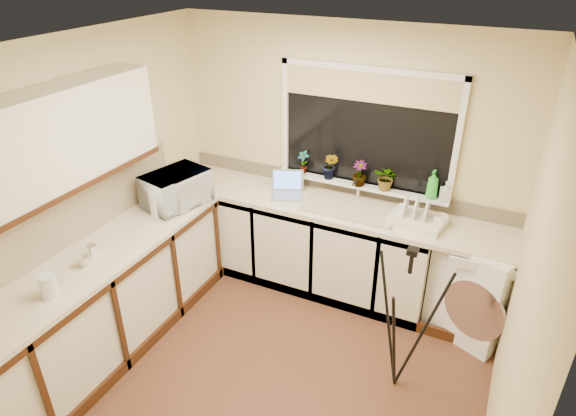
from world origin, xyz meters
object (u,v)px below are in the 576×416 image
(kettle, at_px, (160,201))
(microwave, at_px, (176,189))
(washing_machine, at_px, (479,286))
(steel_jar, at_px, (92,251))
(dish_rack, at_px, (417,220))
(soap_bottle_clear, at_px, (446,192))
(cup_back, at_px, (440,221))
(glass_jug, at_px, (48,286))
(plant_d, at_px, (387,178))
(plant_c, at_px, (359,174))
(plant_a, at_px, (303,162))
(soap_bottle_green, at_px, (433,184))
(cup_left, at_px, (83,262))
(plant_b, at_px, (330,166))
(tripod, at_px, (403,321))
(laptop, at_px, (288,188))

(kettle, height_order, microwave, microwave)
(washing_machine, height_order, steel_jar, steel_jar)
(kettle, relative_size, dish_rack, 0.53)
(microwave, distance_m, soap_bottle_clear, 2.34)
(cup_back, bearing_deg, glass_jug, -136.60)
(plant_d, bearing_deg, plant_c, -177.10)
(plant_a, distance_m, soap_bottle_clear, 1.32)
(glass_jug, xyz_separation_m, soap_bottle_green, (2.05, 2.25, 0.19))
(cup_left, bearing_deg, kettle, 90.24)
(dish_rack, bearing_deg, plant_a, 175.90)
(dish_rack, distance_m, plant_b, 0.94)
(steel_jar, xyz_separation_m, cup_back, (2.27, 1.58, 0.00))
(washing_machine, height_order, plant_b, plant_b)
(plant_d, bearing_deg, cup_left, -132.20)
(plant_b, bearing_deg, cup_back, -10.01)
(plant_d, relative_size, soap_bottle_clear, 1.31)
(cup_left, bearing_deg, tripod, 18.83)
(washing_machine, height_order, tripod, tripod)
(washing_machine, xyz_separation_m, glass_jug, (-2.58, -2.02, 0.54))
(microwave, xyz_separation_m, plant_d, (1.69, 0.79, 0.11))
(dish_rack, bearing_deg, washing_machine, 7.58)
(steel_jar, relative_size, soap_bottle_clear, 0.59)
(steel_jar, distance_m, plant_b, 2.16)
(laptop, bearing_deg, cup_back, -22.08)
(soap_bottle_green, bearing_deg, plant_b, -179.51)
(tripod, distance_m, soap_bottle_green, 1.29)
(microwave, distance_m, plant_b, 1.41)
(plant_b, bearing_deg, tripod, -48.31)
(dish_rack, height_order, plant_a, plant_a)
(tripod, xyz_separation_m, soap_bottle_green, (-0.09, 1.15, 0.56))
(microwave, height_order, plant_a, plant_a)
(steel_jar, bearing_deg, washing_machine, 30.09)
(laptop, relative_size, plant_a, 1.65)
(tripod, distance_m, plant_a, 1.83)
(microwave, bearing_deg, kettle, -174.21)
(dish_rack, height_order, plant_d, plant_d)
(cup_back, height_order, cup_left, cup_back)
(plant_a, bearing_deg, soap_bottle_clear, -0.87)
(plant_d, bearing_deg, glass_jug, -126.41)
(glass_jug, distance_m, steel_jar, 0.49)
(glass_jug, height_order, steel_jar, glass_jug)
(kettle, bearing_deg, microwave, 81.72)
(kettle, xyz_separation_m, steel_jar, (-0.03, -0.77, -0.07))
(soap_bottle_green, height_order, soap_bottle_clear, soap_bottle_green)
(tripod, bearing_deg, cup_left, 174.65)
(washing_machine, xyz_separation_m, soap_bottle_clear, (-0.42, 0.22, 0.70))
(microwave, xyz_separation_m, cup_left, (-0.03, -1.10, -0.11))
(plant_a, bearing_deg, cup_back, -8.76)
(soap_bottle_clear, height_order, cup_left, soap_bottle_clear)
(plant_a, relative_size, cup_back, 1.65)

